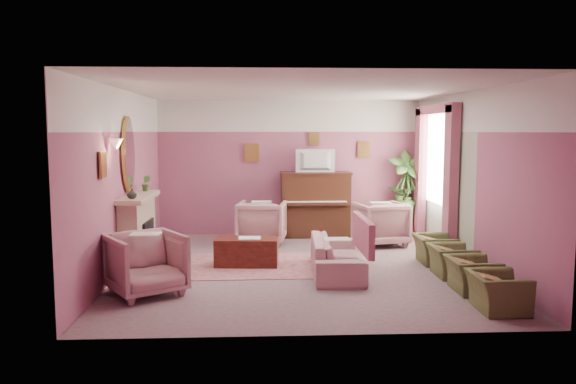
{
  "coord_description": "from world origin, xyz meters",
  "views": [
    {
      "loc": [
        -0.61,
        -8.75,
        2.16
      ],
      "look_at": [
        -0.17,
        0.4,
        1.17
      ],
      "focal_mm": 35.0,
      "sensor_mm": 36.0,
      "label": 1
    }
  ],
  "objects_px": {
    "olive_chair_c": "(452,256)",
    "olive_chair_a": "(498,286)",
    "floral_armchair_right": "(381,221)",
    "floral_armchair_front": "(146,261)",
    "olive_chair_d": "(435,245)",
    "olive_chair_b": "(472,269)",
    "side_table": "(400,219)",
    "sofa": "(337,249)",
    "television": "(316,159)",
    "coffee_table": "(247,252)",
    "piano": "(315,205)",
    "floral_armchair_left": "(262,220)"
  },
  "relations": [
    {
      "from": "side_table",
      "to": "olive_chair_b",
      "type": "bearing_deg",
      "value": -90.46
    },
    {
      "from": "piano",
      "to": "olive_chair_c",
      "type": "height_order",
      "value": "piano"
    },
    {
      "from": "olive_chair_b",
      "to": "side_table",
      "type": "xyz_separation_m",
      "value": [
        0.03,
        4.1,
        0.04
      ]
    },
    {
      "from": "side_table",
      "to": "olive_chair_a",
      "type": "bearing_deg",
      "value": -90.39
    },
    {
      "from": "sofa",
      "to": "olive_chair_d",
      "type": "xyz_separation_m",
      "value": [
        1.7,
        0.58,
        -0.07
      ]
    },
    {
      "from": "floral_armchair_right",
      "to": "floral_armchair_front",
      "type": "xyz_separation_m",
      "value": [
        -3.79,
        -3.08,
        0.0
      ]
    },
    {
      "from": "coffee_table",
      "to": "olive_chair_b",
      "type": "height_order",
      "value": "olive_chair_b"
    },
    {
      "from": "olive_chair_a",
      "to": "olive_chair_d",
      "type": "height_order",
      "value": "same"
    },
    {
      "from": "olive_chair_c",
      "to": "olive_chair_b",
      "type": "bearing_deg",
      "value": -90.0
    },
    {
      "from": "sofa",
      "to": "side_table",
      "type": "xyz_separation_m",
      "value": [
        1.73,
        3.03,
        -0.02
      ]
    },
    {
      "from": "coffee_table",
      "to": "olive_chair_c",
      "type": "height_order",
      "value": "olive_chair_c"
    },
    {
      "from": "floral_armchair_left",
      "to": "floral_armchair_right",
      "type": "xyz_separation_m",
      "value": [
        2.26,
        -0.24,
        0.0
      ]
    },
    {
      "from": "piano",
      "to": "olive_chair_d",
      "type": "bearing_deg",
      "value": -55.22
    },
    {
      "from": "coffee_table",
      "to": "floral_armchair_front",
      "type": "distance_m",
      "value": 2.02
    },
    {
      "from": "side_table",
      "to": "olive_chair_d",
      "type": "bearing_deg",
      "value": -90.78
    },
    {
      "from": "floral_armchair_front",
      "to": "olive_chair_c",
      "type": "height_order",
      "value": "floral_armchair_front"
    },
    {
      "from": "piano",
      "to": "television",
      "type": "height_order",
      "value": "television"
    },
    {
      "from": "floral_armchair_front",
      "to": "olive_chair_a",
      "type": "height_order",
      "value": "floral_armchair_front"
    },
    {
      "from": "olive_chair_a",
      "to": "television",
      "type": "bearing_deg",
      "value": 109.46
    },
    {
      "from": "coffee_table",
      "to": "floral_armchair_left",
      "type": "xyz_separation_m",
      "value": [
        0.24,
        1.78,
        0.23
      ]
    },
    {
      "from": "television",
      "to": "olive_chair_d",
      "type": "relative_size",
      "value": 1.13
    },
    {
      "from": "coffee_table",
      "to": "olive_chair_a",
      "type": "height_order",
      "value": "olive_chair_a"
    },
    {
      "from": "coffee_table",
      "to": "sofa",
      "type": "relative_size",
      "value": 0.54
    },
    {
      "from": "sofa",
      "to": "olive_chair_c",
      "type": "distance_m",
      "value": 1.72
    },
    {
      "from": "olive_chair_d",
      "to": "sofa",
      "type": "bearing_deg",
      "value": -161.26
    },
    {
      "from": "television",
      "to": "olive_chair_c",
      "type": "height_order",
      "value": "television"
    },
    {
      "from": "olive_chair_b",
      "to": "olive_chair_c",
      "type": "height_order",
      "value": "same"
    },
    {
      "from": "floral_armchair_right",
      "to": "olive_chair_a",
      "type": "xyz_separation_m",
      "value": [
        0.58,
        -3.97,
        -0.15
      ]
    },
    {
      "from": "coffee_table",
      "to": "floral_armchair_left",
      "type": "bearing_deg",
      "value": 82.16
    },
    {
      "from": "television",
      "to": "olive_chair_b",
      "type": "bearing_deg",
      "value": -67.01
    },
    {
      "from": "piano",
      "to": "olive_chair_d",
      "type": "distance_m",
      "value": 3.06
    },
    {
      "from": "olive_chair_c",
      "to": "olive_chair_a",
      "type": "bearing_deg",
      "value": -90.0
    },
    {
      "from": "olive_chair_a",
      "to": "sofa",
      "type": "bearing_deg",
      "value": 132.1
    },
    {
      "from": "olive_chair_a",
      "to": "olive_chair_b",
      "type": "xyz_separation_m",
      "value": [
        0.0,
        0.82,
        0.0
      ]
    },
    {
      "from": "piano",
      "to": "television",
      "type": "relative_size",
      "value": 1.75
    },
    {
      "from": "sofa",
      "to": "floral_armchair_left",
      "type": "xyz_separation_m",
      "value": [
        -1.14,
        2.33,
        0.08
      ]
    },
    {
      "from": "coffee_table",
      "to": "side_table",
      "type": "distance_m",
      "value": 3.99
    },
    {
      "from": "coffee_table",
      "to": "floral_armchair_left",
      "type": "relative_size",
      "value": 1.09
    },
    {
      "from": "floral_armchair_front",
      "to": "sofa",
      "type": "bearing_deg",
      "value": 20.35
    },
    {
      "from": "sofa",
      "to": "television",
      "type": "bearing_deg",
      "value": 90.63
    },
    {
      "from": "olive_chair_a",
      "to": "floral_armchair_front",
      "type": "bearing_deg",
      "value": 168.47
    },
    {
      "from": "floral_armchair_front",
      "to": "television",
      "type": "bearing_deg",
      "value": 56.69
    },
    {
      "from": "olive_chair_a",
      "to": "olive_chair_d",
      "type": "distance_m",
      "value": 2.46
    },
    {
      "from": "piano",
      "to": "floral_armchair_front",
      "type": "distance_m",
      "value": 4.85
    },
    {
      "from": "olive_chair_b",
      "to": "sofa",
      "type": "bearing_deg",
      "value": 148.01
    },
    {
      "from": "olive_chair_c",
      "to": "olive_chair_d",
      "type": "distance_m",
      "value": 0.82
    },
    {
      "from": "olive_chair_b",
      "to": "olive_chair_d",
      "type": "relative_size",
      "value": 1.0
    },
    {
      "from": "floral_armchair_left",
      "to": "television",
      "type": "bearing_deg",
      "value": 32.04
    },
    {
      "from": "piano",
      "to": "olive_chair_a",
      "type": "relative_size",
      "value": 1.97
    },
    {
      "from": "television",
      "to": "olive_chair_a",
      "type": "height_order",
      "value": "television"
    }
  ]
}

